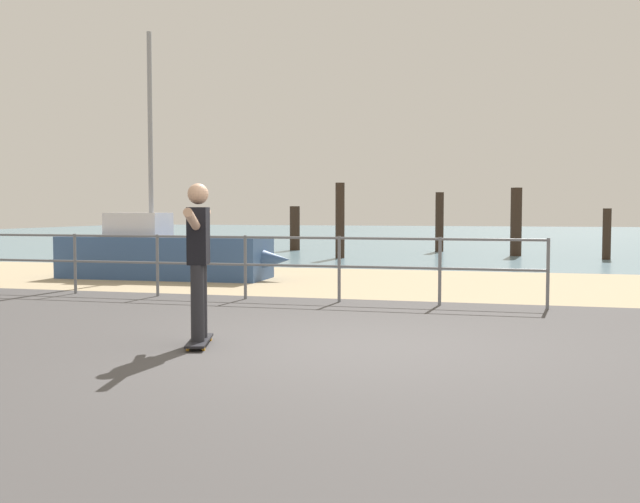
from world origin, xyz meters
The scene contains 12 objects.
ground_plane centered at (0.00, -1.00, 0.00)m, with size 24.00×10.00×0.04m, color #474444.
beach_strip centered at (0.00, 7.00, 0.00)m, with size 24.00×6.00×0.04m, color tan.
sea_surface centered at (0.00, 35.00, 0.00)m, with size 72.00×50.00×0.04m, color slate.
railing_fence centered at (-3.15, 3.60, 0.70)m, with size 10.94×0.05×1.05m.
sailboat centered at (-5.16, 6.65, 0.52)m, with size 4.97×1.50×5.18m.
skateboard centered at (-1.42, -0.35, 0.07)m, with size 0.41×0.82×0.08m.
skateboarder centered at (-1.42, -0.35, 1.02)m, with size 0.49×1.41×1.65m.
groyne_post_0 centered at (-5.74, 17.67, 0.80)m, with size 0.36×0.36×1.60m, color #332319.
groyne_post_1 centered at (-3.19, 13.85, 1.14)m, with size 0.27×0.27×2.28m, color #332319.
groyne_post_2 centered at (-0.63, 18.09, 1.04)m, with size 0.29×0.29×2.08m, color #332319.
groyne_post_3 centered at (1.92, 16.27, 1.08)m, with size 0.35×0.35×2.16m, color #332319.
groyne_post_4 centered at (4.47, 15.26, 0.75)m, with size 0.24×0.24×1.51m, color #332319.
Camera 1 is at (1.77, -7.45, 1.45)m, focal length 41.04 mm.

